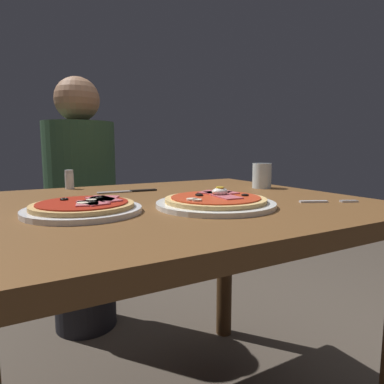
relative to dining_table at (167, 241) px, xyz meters
name	(u,v)px	position (x,y,z in m)	size (l,w,h in m)	color
dining_table	(167,241)	(0.00, 0.00, 0.00)	(1.06, 0.90, 0.72)	brown
pizza_foreground	(216,202)	(0.07, -0.14, 0.13)	(0.30, 0.30, 0.05)	white
pizza_across_left	(83,208)	(-0.24, -0.07, 0.13)	(0.26, 0.26, 0.03)	white
water_glass_near	(262,177)	(0.42, 0.09, 0.15)	(0.07, 0.07, 0.09)	silver
fork	(324,201)	(0.36, -0.23, 0.12)	(0.15, 0.08, 0.00)	silver
knife	(132,191)	(-0.02, 0.22, 0.12)	(0.20, 0.04, 0.01)	silver
salt_shaker	(69,180)	(-0.18, 0.40, 0.15)	(0.03, 0.03, 0.07)	white
diner_person	(82,213)	(-0.07, 0.78, -0.05)	(0.32, 0.32, 1.18)	black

